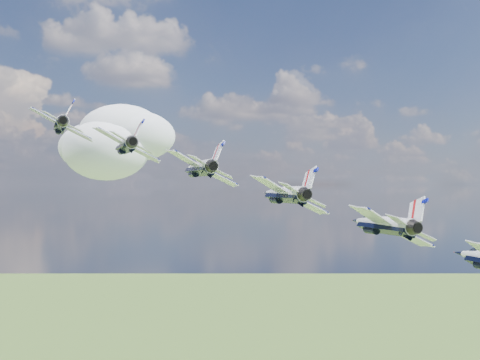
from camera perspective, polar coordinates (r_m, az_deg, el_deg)
name	(u,v)px	position (r m, az deg, el deg)	size (l,w,h in m)	color
cloud_far	(124,143)	(318.83, -10.93, 3.48)	(65.11, 51.16, 25.58)	white
jet_0	(62,125)	(90.91, -16.56, 5.03)	(9.25, 13.70, 4.09)	white
jet_1	(126,145)	(83.10, -10.76, 3.30)	(9.25, 13.70, 4.09)	white
jet_2	(199,167)	(76.40, -3.88, 1.19)	(9.25, 13.70, 4.09)	silver
jet_3	(284,193)	(71.12, 4.16, -1.28)	(9.25, 13.70, 4.09)	silver
jet_4	(382,224)	(67.60, 13.28, -4.05)	(9.25, 13.70, 4.09)	white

